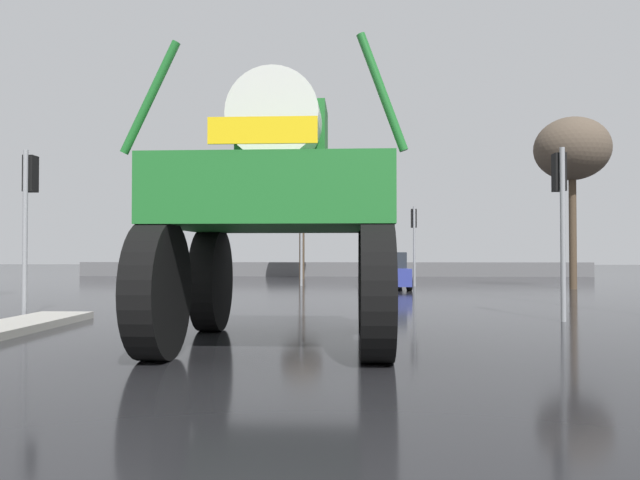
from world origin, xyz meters
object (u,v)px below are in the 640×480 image
sedan_ahead (384,272)px  bare_tree_far_center (302,197)px  traffic_signal_near_right (560,195)px  bare_tree_right (572,150)px  traffic_signal_far_left (302,232)px  oversize_sprayer (280,210)px  traffic_signal_near_left (29,196)px  traffic_signal_far_right (414,228)px

sedan_ahead → bare_tree_far_center: (-4.18, 9.42, 3.99)m
sedan_ahead → bare_tree_far_center: bare_tree_far_center is taller
traffic_signal_near_right → bare_tree_right: 13.32m
traffic_signal_near_right → bare_tree_right: (4.51, 12.17, 2.97)m
traffic_signal_far_left → traffic_signal_near_right: bearing=-64.3°
bare_tree_far_center → oversize_sprayer: bearing=-86.2°
oversize_sprayer → bare_tree_right: (10.27, 15.93, 3.55)m
oversize_sprayer → traffic_signal_near_left: 7.31m
traffic_signal_far_right → sedan_ahead: bearing=-123.8°
bare_tree_far_center → traffic_signal_near_right: bearing=-70.9°
sedan_ahead → traffic_signal_far_right: 3.24m
traffic_signal_near_left → oversize_sprayer: bearing=-31.0°
traffic_signal_near_left → traffic_signal_far_left: traffic_signal_near_left is taller
sedan_ahead → traffic_signal_near_left: bearing=140.1°
traffic_signal_far_right → bare_tree_right: 7.34m
traffic_signal_far_right → bare_tree_far_center: (-5.65, 7.23, 2.10)m
sedan_ahead → traffic_signal_near_right: bearing=-168.9°
traffic_signal_far_right → bare_tree_right: bare_tree_right is taller
sedan_ahead → traffic_signal_near_left: 15.05m
bare_tree_far_center → bare_tree_right: bearing=-37.9°
traffic_signal_far_left → traffic_signal_far_right: 5.08m
sedan_ahead → traffic_signal_near_left: traffic_signal_near_left is taller
traffic_signal_near_right → traffic_signal_far_left: traffic_signal_near_right is taller
bare_tree_right → sedan_ahead: bearing=-179.2°
sedan_ahead → traffic_signal_near_right: traffic_signal_near_right is taller
traffic_signal_far_left → bare_tree_far_center: bearing=94.5°
oversize_sprayer → bare_tree_right: bearing=-32.6°
traffic_signal_far_left → traffic_signal_far_right: (5.08, -0.00, 0.15)m
bare_tree_right → bare_tree_far_center: 15.18m
traffic_signal_near_right → traffic_signal_far_right: traffic_signal_near_right is taller
oversize_sprayer → bare_tree_far_center: bearing=4.0°
traffic_signal_near_right → bare_tree_far_center: (-7.44, 21.49, 1.94)m
traffic_signal_far_right → bare_tree_far_center: 9.41m
oversize_sprayer → traffic_signal_near_right: oversize_sprayer is taller
sedan_ahead → traffic_signal_near_left: (-8.75, -12.07, 2.09)m
traffic_signal_far_right → bare_tree_far_center: bearing=128.0°
traffic_signal_far_right → bare_tree_far_center: size_ratio=0.61×
oversize_sprayer → traffic_signal_near_right: (5.76, 3.76, 0.58)m
oversize_sprayer → bare_tree_far_center: 25.43m
oversize_sprayer → traffic_signal_far_left: oversize_sprayer is taller
traffic_signal_near_left → bare_tree_far_center: bearing=78.0°
traffic_signal_near_left → traffic_signal_far_left: bearing=70.2°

